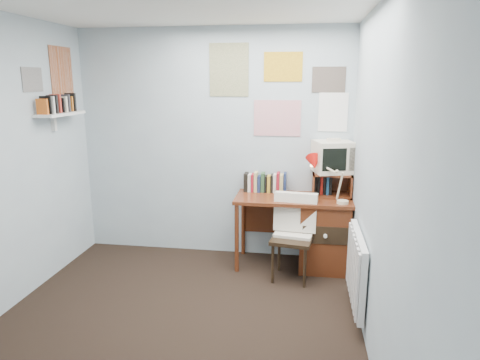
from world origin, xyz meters
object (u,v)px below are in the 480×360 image
Objects in this scene: tv_riser at (332,184)px; radiator at (357,269)px; crt_tv at (333,155)px; desk_lamp at (344,183)px; desk_chair at (292,240)px; desk at (318,231)px; wall_shelf at (60,114)px.

radiator is at bearing -80.72° from tv_riser.
desk_lamp is at bearing -88.48° from crt_tv.
desk_chair is 2.02× the size of desk_lamp.
tv_riser is 0.30m from crt_tv.
desk is 1.50× the size of radiator.
crt_tv is at bearing 58.92° from desk_chair.
desk_chair is at bearing 1.29° from wall_shelf.
tv_riser is 1.15m from radiator.
desk_lamp is at bearing 4.27° from wall_shelf.
desk_chair reaches higher than desk.
desk_chair is at bearing -131.23° from tv_riser.
desk_lamp is 0.66× the size of wall_shelf.
desk_chair is 0.98m from crt_tv.
desk_lamp is 0.94m from radiator.
desk_chair is 2.07× the size of tv_riser.
desk_lamp is at bearing -71.10° from tv_riser.
wall_shelf reaches higher than desk_lamp.
desk reaches higher than radiator.
wall_shelf is at bearing -169.70° from desk_chair.
radiator is (0.17, -1.06, -0.77)m from crt_tv.
desk_lamp is at bearing -38.57° from desk.
tv_riser is 0.50× the size of radiator.
tv_riser is at bearing 42.96° from desk.
desk_chair is at bearing -144.77° from desk_lamp.
desk_chair is 1.34× the size of wall_shelf.
desk_lamp is at bearing 95.54° from radiator.
wall_shelf is (-2.69, -0.51, 0.43)m from crt_tv.
desk is 3.20× the size of crt_tv.
radiator is 3.15m from wall_shelf.
desk_chair is 2.21× the size of crt_tv.
desk_lamp is 1.02× the size of tv_riser.
desk_lamp reaches higher than desk.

